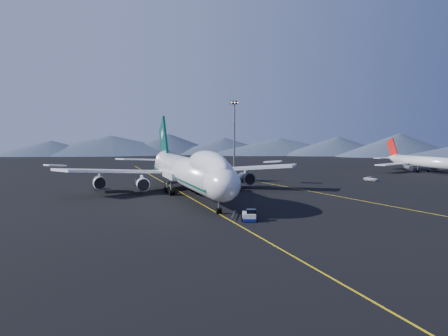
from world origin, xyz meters
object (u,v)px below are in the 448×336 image
object	(u,v)px
service_van	(371,179)
pushback_tug	(249,217)
boeing_747	(187,171)
floodlight_mast	(234,135)
second_jet	(424,162)

from	to	relation	value
service_van	pushback_tug	bearing A→B (deg)	-170.78
boeing_747	pushback_tug	bearing A→B (deg)	-85.00
boeing_747	pushback_tug	size ratio (longest dim) A/B	14.82
boeing_747	service_van	distance (m)	64.78
floodlight_mast	boeing_747	bearing A→B (deg)	-115.02
pushback_tug	floodlight_mast	world-z (taller)	floodlight_mast
boeing_747	floodlight_mast	world-z (taller)	floodlight_mast
boeing_747	floodlight_mast	size ratio (longest dim) A/B	2.69
boeing_747	service_van	bearing A→B (deg)	18.37
second_jet	floodlight_mast	bearing A→B (deg)	170.15
boeing_747	service_van	size ratio (longest dim) A/B	16.66
boeing_747	floodlight_mast	xyz separation A→B (m)	(35.00, 74.97, 7.83)
second_jet	service_van	bearing A→B (deg)	-131.17
second_jet	service_van	distance (m)	43.48
second_jet	floodlight_mast	size ratio (longest dim) A/B	1.66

